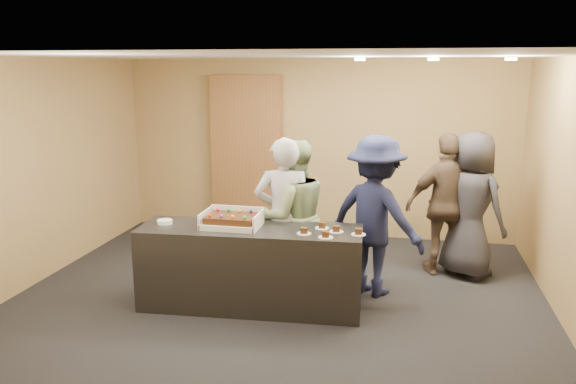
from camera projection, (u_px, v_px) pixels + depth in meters
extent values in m
plane|color=black|center=(281.00, 293.00, 6.55)|extent=(6.00, 6.00, 0.00)
plane|color=white|center=(280.00, 56.00, 5.96)|extent=(6.00, 6.00, 0.00)
cube|color=#A68D50|center=(316.00, 149.00, 8.64)|extent=(6.00, 0.04, 2.70)
cube|color=#A68D50|center=(201.00, 251.00, 3.87)|extent=(6.00, 0.04, 2.70)
cube|color=#A68D50|center=(42.00, 170.00, 6.86)|extent=(0.04, 5.00, 2.70)
cube|color=#A68D50|center=(571.00, 193.00, 5.64)|extent=(0.04, 5.00, 2.70)
cube|color=black|center=(251.00, 268.00, 6.11)|extent=(2.44, 0.85, 0.90)
cube|color=brown|center=(247.00, 155.00, 8.80)|extent=(1.12, 0.15, 2.46)
cube|color=white|center=(232.00, 224.00, 6.05)|extent=(0.60, 0.42, 0.06)
cube|color=white|center=(205.00, 218.00, 6.10)|extent=(0.02, 0.42, 0.16)
cube|color=white|center=(258.00, 221.00, 5.98)|extent=(0.02, 0.42, 0.16)
cube|color=white|center=(237.00, 214.00, 6.23)|extent=(0.60, 0.02, 0.18)
cube|color=#3A200D|center=(232.00, 218.00, 6.03)|extent=(0.53, 0.36, 0.07)
sphere|color=#EA1B43|center=(218.00, 210.00, 6.18)|extent=(0.04, 0.04, 0.04)
sphere|color=green|center=(229.00, 210.00, 6.16)|extent=(0.04, 0.04, 0.04)
sphere|color=yellow|center=(240.00, 211.00, 6.13)|extent=(0.04, 0.04, 0.04)
sphere|color=#3018CD|center=(251.00, 211.00, 6.11)|extent=(0.04, 0.04, 0.04)
sphere|color=red|center=(210.00, 215.00, 5.94)|extent=(0.04, 0.04, 0.04)
sphere|color=purple|center=(221.00, 216.00, 5.91)|extent=(0.04, 0.04, 0.04)
sphere|color=orange|center=(233.00, 217.00, 5.89)|extent=(0.04, 0.04, 0.04)
sphere|color=green|center=(244.00, 217.00, 5.86)|extent=(0.04, 0.04, 0.04)
cylinder|color=white|center=(165.00, 222.00, 6.17)|extent=(0.17, 0.17, 0.04)
cylinder|color=white|center=(304.00, 234.00, 5.80)|extent=(0.15, 0.15, 0.01)
cube|color=#3A200D|center=(304.00, 230.00, 5.79)|extent=(0.07, 0.06, 0.06)
cylinder|color=white|center=(322.00, 228.00, 5.99)|extent=(0.15, 0.15, 0.01)
cube|color=#3A200D|center=(322.00, 225.00, 5.98)|extent=(0.07, 0.06, 0.06)
cylinder|color=white|center=(326.00, 237.00, 5.67)|extent=(0.15, 0.15, 0.01)
cube|color=#3A200D|center=(326.00, 234.00, 5.66)|extent=(0.07, 0.06, 0.06)
cylinder|color=white|center=(336.00, 232.00, 5.86)|extent=(0.15, 0.15, 0.01)
cube|color=#3A200D|center=(336.00, 229.00, 5.85)|extent=(0.07, 0.06, 0.06)
cylinder|color=white|center=(358.00, 234.00, 5.77)|extent=(0.15, 0.15, 0.01)
cube|color=#3A200D|center=(359.00, 231.00, 5.76)|extent=(0.07, 0.06, 0.06)
imported|color=#B1B1B6|center=(284.00, 217.00, 6.38)|extent=(0.75, 0.59, 1.83)
imported|color=#8EA978|center=(293.00, 216.00, 6.51)|extent=(1.08, 1.00, 1.78)
imported|color=#161A3A|center=(375.00, 216.00, 6.39)|extent=(1.38, 1.17, 1.85)
imported|color=#4F3C2D|center=(447.00, 205.00, 7.02)|extent=(1.14, 0.73, 1.80)
imported|color=#29282E|center=(471.00, 205.00, 6.94)|extent=(1.06, 1.02, 1.83)
cylinder|color=#FFEAC6|center=(360.00, 59.00, 6.28)|extent=(0.12, 0.12, 0.03)
cylinder|color=#FFEAC6|center=(433.00, 59.00, 6.11)|extent=(0.12, 0.12, 0.03)
cylinder|color=#FFEAC6|center=(511.00, 59.00, 5.95)|extent=(0.12, 0.12, 0.03)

